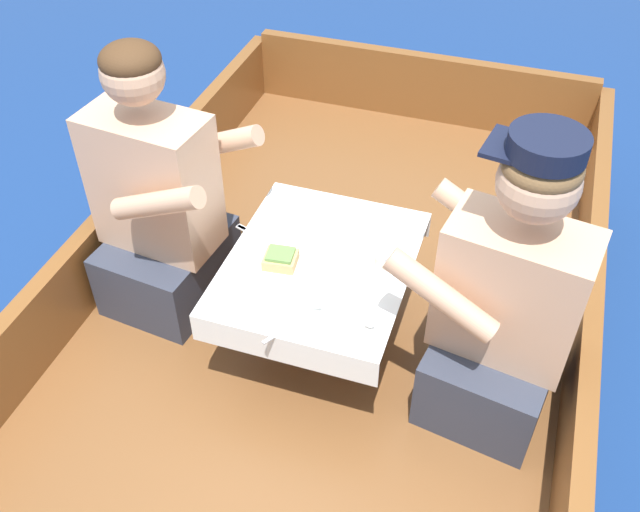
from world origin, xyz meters
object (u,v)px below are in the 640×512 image
person_starboard (505,307)px  tin_can (385,259)px  person_port (160,208)px  sandwich (281,259)px  coffee_cup_starboard (356,320)px  coffee_cup_port (301,300)px

person_starboard → tin_can: person_starboard is taller
person_port → sandwich: (0.48, -0.10, -0.01)m
person_port → tin_can: bearing=6.4°
person_port → person_starboard: person_port is taller
person_port → person_starboard: (1.18, -0.11, 0.01)m
person_port → person_starboard: bearing=0.9°
person_starboard → coffee_cup_starboard: bearing=32.1°
sandwich → coffee_cup_port: 0.20m
sandwich → coffee_cup_port: coffee_cup_port is taller
sandwich → tin_can: (0.31, 0.11, -0.00)m
person_starboard → sandwich: size_ratio=8.95×
person_starboard → sandwich: person_starboard is taller
sandwich → tin_can: bearing=19.0°
coffee_cup_port → tin_can: bearing=53.9°
person_port → tin_can: size_ratio=14.83×
person_port → coffee_cup_starboard: 0.83m
sandwich → person_starboard: bearing=-0.4°
coffee_cup_port → coffee_cup_starboard: 0.17m
coffee_cup_port → coffee_cup_starboard: coffee_cup_port is taller
person_starboard → tin_can: bearing=-6.5°
coffee_cup_port → coffee_cup_starboard: (0.17, -0.02, -0.01)m
person_starboard → tin_can: size_ratio=14.81×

